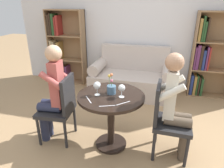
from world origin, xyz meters
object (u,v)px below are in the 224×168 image
Objects in this scene: wine_glass_left at (97,86)px; person_left at (52,93)px; bookshelf_right at (208,58)px; couch at (132,78)px; flower_vase at (111,88)px; chair_right at (166,118)px; chair_left at (61,106)px; bookshelf_left at (63,49)px; person_right at (176,106)px; wine_glass_right at (122,88)px.

person_left is at bearing -179.13° from wine_glass_left.
bookshelf_right reaches higher than person_left.
flower_vase reaches higher than couch.
wine_glass_left is 0.65× the size of flower_vase.
chair_right is at bearing 4.30° from wine_glass_left.
chair_right is at bearing 86.92° from chair_left.
bookshelf_left is 1.26× the size of person_right.
bookshelf_right is 2.03m from person_right.
couch is 1.78m from chair_right.
bookshelf_left reaches higher than wine_glass_right.
chair_left is 0.20m from person_left.
flower_vase is (-0.14, 0.06, -0.04)m from wine_glass_right.
chair_left is at bearing 93.73° from person_left.
person_left is 0.75m from flower_vase.
couch is at bearing -9.44° from bookshelf_left.
person_left is at bearing -113.49° from couch.
couch is 6.23× the size of flower_vase.
couch is 1.85m from person_right.
bookshelf_right is (1.38, 0.27, 0.44)m from couch.
flower_vase is at bearing -90.23° from couch.
chair_right is 0.63m from wine_glass_right.
bookshelf_right is 1.77× the size of chair_left.
wine_glass_right is (0.88, 0.03, 0.15)m from person_left.
chair_left reaches higher than wine_glass_left.
chair_left is at bearing 94.46° from chair_right.
chair_left is at bearing -179.13° from wine_glass_right.
bookshelf_left is 1.24× the size of person_left.
flower_vase is (-1.39, -1.90, 0.03)m from bookshelf_right.
person_left is at bearing 94.51° from person_right.
bookshelf_right reaches higher than couch.
bookshelf_left is 10.24× the size of wine_glass_right.
chair_left is 0.86m from wine_glass_right.
couch is 1.77m from wine_glass_right.
person_right is 0.92m from wine_glass_left.
bookshelf_right is at bearing 57.47° from wine_glass_right.
person_right reaches higher than couch.
bookshelf_left reaches higher than person_left.
flower_vase is (-0.01, -1.63, 0.48)m from couch.
bookshelf_left is 9.56× the size of wine_glass_left.
wine_glass_right is at bearing 86.19° from person_left.
wine_glass_right is at bearing -48.49° from bookshelf_left.
bookshelf_right is at bearing 127.50° from person_left.
person_right is 0.76m from flower_vase.
wine_glass_left is at bearing -127.89° from bookshelf_right.
wine_glass_right is 0.61× the size of flower_vase.
bookshelf_right is at bearing 10.99° from couch.
bookshelf_left reaches higher than chair_right.
couch reaches higher than chair_right.
person_right reaches higher than wine_glass_right.
chair_right is 0.19m from person_right.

